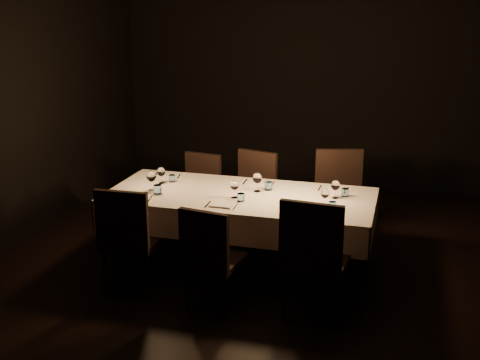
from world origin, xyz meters
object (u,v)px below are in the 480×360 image
(chair_far_left, at_px, (199,190))
(chair_far_right, at_px, (340,196))
(chair_near_left, at_px, (129,236))
(chair_near_center, at_px, (210,254))
(chair_near_right, at_px, (314,254))
(dining_table, at_px, (240,201))
(chair_far_center, at_px, (252,192))

(chair_far_left, xyz_separation_m, chair_far_right, (1.55, 0.03, 0.06))
(chair_near_left, xyz_separation_m, chair_far_right, (1.66, 1.57, 0.02))
(chair_near_center, relative_size, chair_near_right, 0.87)
(chair_near_center, relative_size, chair_far_right, 0.88)
(dining_table, xyz_separation_m, chair_near_left, (-0.80, -0.75, -0.15))
(chair_far_center, xyz_separation_m, chair_far_right, (0.94, 0.05, 0.03))
(chair_far_left, bearing_deg, chair_near_left, -85.15)
(chair_far_left, distance_m, chair_far_right, 1.55)
(chair_far_left, bearing_deg, chair_far_center, 6.87)
(dining_table, distance_m, chair_near_right, 1.15)
(chair_near_right, height_order, chair_far_center, chair_near_right)
(chair_near_left, relative_size, chair_far_center, 1.02)
(chair_far_right, bearing_deg, chair_near_left, -152.61)
(dining_table, bearing_deg, chair_near_center, -91.03)
(chair_near_right, relative_size, chair_far_left, 1.17)
(dining_table, relative_size, chair_near_center, 2.76)
(chair_near_right, height_order, chair_far_left, chair_near_right)
(chair_near_right, xyz_separation_m, chair_far_center, (-0.92, 1.55, -0.04))
(chair_near_center, xyz_separation_m, chair_far_center, (-0.07, 1.63, 0.03))
(dining_table, distance_m, chair_far_center, 0.79)
(chair_near_right, distance_m, chair_far_right, 1.60)
(chair_near_center, relative_size, chair_far_left, 1.02)
(chair_near_left, height_order, chair_far_right, chair_far_right)
(chair_far_center, distance_m, chair_far_right, 0.94)
(chair_far_right, bearing_deg, chair_far_left, 165.11)
(dining_table, relative_size, chair_near_right, 2.41)
(dining_table, distance_m, chair_far_right, 1.19)
(chair_near_left, distance_m, chair_far_left, 1.55)
(chair_far_left, height_order, chair_far_center, chair_far_center)
(chair_near_left, height_order, chair_far_center, chair_near_left)
(chair_far_center, relative_size, chair_far_right, 0.94)
(chair_near_right, bearing_deg, chair_far_left, -40.57)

